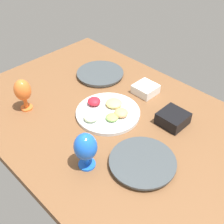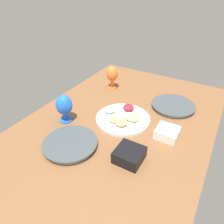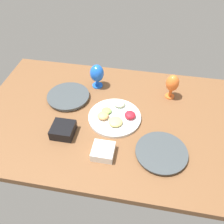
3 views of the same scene
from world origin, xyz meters
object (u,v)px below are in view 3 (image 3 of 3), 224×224
(square_bowl_white, at_px, (103,151))
(square_bowl_black, at_px, (63,130))
(hurricane_glass_blue, at_px, (97,74))
(dinner_plate_right, at_px, (161,153))
(dinner_plate_left, at_px, (68,97))
(fruit_platter, at_px, (115,116))
(hurricane_glass_orange, at_px, (172,84))

(square_bowl_white, height_order, square_bowl_black, square_bowl_black)
(hurricane_glass_blue, height_order, square_bowl_black, hurricane_glass_blue)
(dinner_plate_right, height_order, square_bowl_black, square_bowl_black)
(dinner_plate_left, bearing_deg, dinner_plate_right, -28.84)
(dinner_plate_left, xyz_separation_m, square_bowl_black, (0.07, -0.30, 0.02))
(fruit_platter, distance_m, square_bowl_white, 0.28)
(dinner_plate_left, relative_size, hurricane_glass_orange, 1.61)
(fruit_platter, xyz_separation_m, hurricane_glass_orange, (0.33, 0.27, 0.09))
(square_bowl_white, bearing_deg, hurricane_glass_blue, 105.79)
(square_bowl_white, bearing_deg, dinner_plate_left, 128.69)
(fruit_platter, distance_m, hurricane_glass_blue, 0.35)
(dinner_plate_right, bearing_deg, square_bowl_black, 175.43)
(dinner_plate_right, distance_m, hurricane_glass_orange, 0.50)
(dinner_plate_right, relative_size, square_bowl_white, 2.41)
(dinner_plate_right, xyz_separation_m, square_bowl_black, (-0.56, 0.05, 0.02))
(hurricane_glass_blue, distance_m, hurricane_glass_orange, 0.51)
(dinner_plate_left, distance_m, dinner_plate_right, 0.72)
(fruit_platter, height_order, square_bowl_white, fruit_platter)
(square_bowl_black, bearing_deg, square_bowl_white, -21.63)
(dinner_plate_right, bearing_deg, square_bowl_white, -169.58)
(hurricane_glass_orange, distance_m, square_bowl_black, 0.75)
(dinner_plate_left, distance_m, hurricane_glass_blue, 0.25)
(dinner_plate_right, distance_m, square_bowl_black, 0.57)
(fruit_platter, bearing_deg, dinner_plate_right, -37.10)
(hurricane_glass_blue, bearing_deg, hurricane_glass_orange, -2.91)
(fruit_platter, xyz_separation_m, square_bowl_black, (-0.27, -0.18, 0.02))
(dinner_plate_right, height_order, fruit_platter, fruit_platter)
(dinner_plate_right, height_order, hurricane_glass_blue, hurricane_glass_blue)
(dinner_plate_left, relative_size, square_bowl_black, 2.20)
(hurricane_glass_orange, bearing_deg, square_bowl_white, -122.42)
(square_bowl_black, bearing_deg, hurricane_glass_blue, 78.47)
(dinner_plate_left, xyz_separation_m, hurricane_glass_orange, (0.67, 0.14, 0.10))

